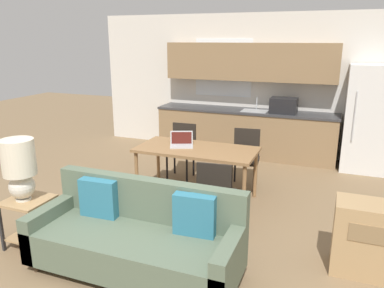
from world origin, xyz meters
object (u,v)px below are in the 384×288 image
Objects in this scene: dining_table at (197,153)px; table_lamp at (19,166)px; dining_chair_far_right at (245,155)px; dining_chair_near_right at (216,192)px; dining_chair_far_left at (182,148)px; side_table at (29,215)px; laptop at (182,142)px; couch at (138,238)px; refrigerator at (367,119)px.

dining_table is 2.29m from table_lamp.
dining_chair_near_right is (0.02, -1.55, 0.00)m from dining_chair_far_right.
table_lamp reaches higher than dining_chair_far_left.
side_table is 0.56m from table_lamp.
dining_table reaches higher than side_table.
side_table is 2.19m from laptop.
laptop reaches higher than dining_chair_near_right.
dining_chair_far_left is at bearing 74.57° from side_table.
dining_chair_near_right is (1.80, 1.06, 0.12)m from side_table.
table_lamp is 1.71× the size of laptop.
dining_table is 2.48× the size of table_lamp.
couch is at bearing -79.22° from dining_chair_far_left.
table_lamp reaches higher than dining_chair_far_right.
table_lamp is at bearing -140.74° from laptop.
dining_chair_near_right reaches higher than dining_table.
dining_chair_far_left is 1.00× the size of dining_chair_near_right.
refrigerator is 3.34m from laptop.
side_table is 0.82× the size of table_lamp.
refrigerator is 5.43m from side_table.
refrigerator is 4.62× the size of laptop.
dining_chair_near_right is 2.25× the size of laptop.
dining_chair_far_left is at bearing 74.12° from table_lamp.
laptop is (-0.24, 0.04, 0.11)m from dining_table.
dining_chair_far_right is 1.55m from dining_chair_near_right.
couch is 5.23× the size of laptop.
table_lamp is at bearing 24.47° from dining_chair_near_right.
refrigerator reaches higher than dining_chair_far_left.
side_table is at bearing 24.33° from dining_chair_near_right.
dining_chair_near_right is (1.82, 1.08, -0.44)m from table_lamp.
side_table is 2.09m from dining_chair_near_right.
dining_chair_far_right is at bearing -95.61° from dining_chair_near_right.
dining_chair_far_left is 0.82m from laptop.
table_lamp is 0.76× the size of dining_chair_far_left.
side_table is 1.40× the size of laptop.
table_lamp reaches higher than laptop.
dining_chair_near_right is at bearing -55.83° from dining_table.
laptop is (1.04, 1.92, -0.13)m from table_lamp.
dining_chair_near_right is (0.47, 1.03, 0.15)m from couch.
dining_chair_near_right is at bearing 30.67° from table_lamp.
dining_chair_far_left reaches higher than side_table.
dining_chair_far_left reaches higher than dining_table.
dining_chair_far_left is at bearing -151.86° from refrigerator.
side_table is at bearing -108.07° from dining_chair_far_left.
couch is at bearing -102.61° from laptop.
dining_table is 2.26m from side_table.
table_lamp is at bearing -124.32° from dining_table.
side_table is 2.70m from dining_chair_far_left.
dining_chair_far_right reaches higher than couch.
laptop is at bearing 61.60° from table_lamp.
dining_table is 1.89× the size of dining_chair_far_left.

